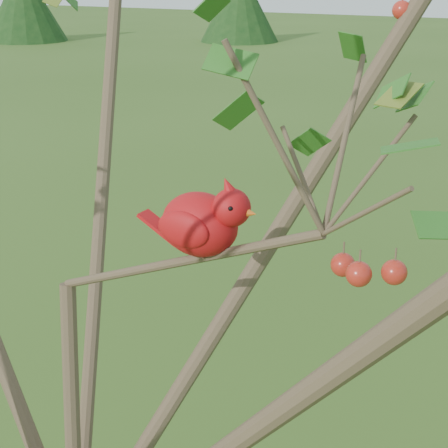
% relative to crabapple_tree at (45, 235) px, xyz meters
% --- Properties ---
extents(crabapple_tree, '(2.35, 2.05, 2.95)m').
position_rel_crabapple_tree_xyz_m(crabapple_tree, '(0.00, 0.00, 0.00)').
color(crabapple_tree, '#493727').
rests_on(crabapple_tree, ground).
extents(cardinal, '(0.24, 0.12, 0.17)m').
position_rel_crabapple_tree_xyz_m(cardinal, '(0.29, 0.09, 0.05)').
color(cardinal, '#B20F13').
rests_on(cardinal, ground).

